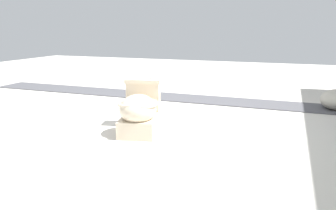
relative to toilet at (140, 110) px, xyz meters
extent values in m
plane|color=beige|center=(-0.29, 0.09, -0.22)|extent=(14.00, 14.00, 0.00)
cube|color=#4C4C51|center=(-1.66, 0.59, -0.21)|extent=(0.56, 8.00, 0.01)
cube|color=beige|center=(0.00, 0.00, -0.14)|extent=(0.66, 0.47, 0.17)
ellipsoid|color=beige|center=(0.09, 0.02, 0.04)|extent=(0.51, 0.45, 0.28)
cylinder|color=beige|center=(0.09, 0.02, 0.10)|extent=(0.47, 0.47, 0.03)
cube|color=beige|center=(-0.21, -0.05, 0.10)|extent=(0.26, 0.37, 0.30)
cube|color=beige|center=(-0.21, -0.05, 0.27)|extent=(0.28, 0.40, 0.04)
cylinder|color=silver|center=(-0.23, 0.03, 0.29)|extent=(0.02, 0.02, 0.01)
camera|label=1|loc=(2.87, 1.36, 0.81)|focal=35.00mm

